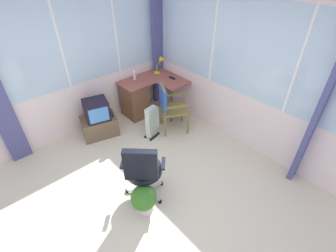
{
  "coord_description": "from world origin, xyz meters",
  "views": [
    {
      "loc": [
        -1.3,
        -1.88,
        2.97
      ],
      "look_at": [
        0.86,
        0.55,
        0.55
      ],
      "focal_mm": 26.17,
      "sensor_mm": 36.0,
      "label": 1
    }
  ],
  "objects_px": {
    "tv_on_stand": "(99,120)",
    "spray_bottle": "(134,75)",
    "office_chair": "(143,169)",
    "space_heater": "(152,121)",
    "tv_remote": "(172,78)",
    "desk_lamp": "(161,62)",
    "wooden_armchair": "(168,103)",
    "potted_plant": "(144,198)",
    "desk": "(137,98)"
  },
  "relations": [
    {
      "from": "desk",
      "to": "spray_bottle",
      "type": "xyz_separation_m",
      "value": [
        0.08,
        0.14,
        0.45
      ]
    },
    {
      "from": "tv_remote",
      "to": "wooden_armchair",
      "type": "xyz_separation_m",
      "value": [
        -0.55,
        -0.49,
        -0.16
      ]
    },
    {
      "from": "tv_on_stand",
      "to": "space_heater",
      "type": "distance_m",
      "value": 1.01
    },
    {
      "from": "desk_lamp",
      "to": "tv_remote",
      "type": "relative_size",
      "value": 2.38
    },
    {
      "from": "desk",
      "to": "tv_on_stand",
      "type": "bearing_deg",
      "value": -175.62
    },
    {
      "from": "desk_lamp",
      "to": "tv_on_stand",
      "type": "xyz_separation_m",
      "value": [
        -1.64,
        -0.1,
        -0.66
      ]
    },
    {
      "from": "wooden_armchair",
      "to": "space_heater",
      "type": "relative_size",
      "value": 1.5
    },
    {
      "from": "office_chair",
      "to": "potted_plant",
      "type": "relative_size",
      "value": 2.31
    },
    {
      "from": "tv_on_stand",
      "to": "potted_plant",
      "type": "bearing_deg",
      "value": -101.57
    },
    {
      "from": "tv_remote",
      "to": "space_heater",
      "type": "distance_m",
      "value": 1.09
    },
    {
      "from": "spray_bottle",
      "to": "space_heater",
      "type": "distance_m",
      "value": 1.1
    },
    {
      "from": "desk",
      "to": "wooden_armchair",
      "type": "relative_size",
      "value": 1.21
    },
    {
      "from": "tv_remote",
      "to": "office_chair",
      "type": "xyz_separation_m",
      "value": [
        -1.89,
        -1.5,
        -0.18
      ]
    },
    {
      "from": "desk",
      "to": "tv_remote",
      "type": "height_order",
      "value": "tv_remote"
    },
    {
      "from": "desk_lamp",
      "to": "space_heater",
      "type": "bearing_deg",
      "value": -138.5
    },
    {
      "from": "office_chair",
      "to": "tv_remote",
      "type": "bearing_deg",
      "value": 38.34
    },
    {
      "from": "desk",
      "to": "wooden_armchair",
      "type": "xyz_separation_m",
      "value": [
        0.13,
        -0.82,
        0.2
      ]
    },
    {
      "from": "tv_on_stand",
      "to": "desk_lamp",
      "type": "bearing_deg",
      "value": 3.57
    },
    {
      "from": "tv_on_stand",
      "to": "space_heater",
      "type": "xyz_separation_m",
      "value": [
        0.72,
        -0.7,
        -0.0
      ]
    },
    {
      "from": "desk_lamp",
      "to": "tv_on_stand",
      "type": "bearing_deg",
      "value": -176.43
    },
    {
      "from": "desk",
      "to": "tv_on_stand",
      "type": "xyz_separation_m",
      "value": [
        -0.94,
        -0.07,
        -0.08
      ]
    },
    {
      "from": "desk",
      "to": "tv_remote",
      "type": "bearing_deg",
      "value": -25.92
    },
    {
      "from": "desk_lamp",
      "to": "office_chair",
      "type": "xyz_separation_m",
      "value": [
        -1.9,
        -1.86,
        -0.4
      ]
    },
    {
      "from": "desk",
      "to": "space_heater",
      "type": "height_order",
      "value": "desk"
    },
    {
      "from": "tv_on_stand",
      "to": "wooden_armchair",
      "type": "bearing_deg",
      "value": -34.96
    },
    {
      "from": "tv_remote",
      "to": "space_heater",
      "type": "relative_size",
      "value": 0.23
    },
    {
      "from": "wooden_armchair",
      "to": "potted_plant",
      "type": "xyz_separation_m",
      "value": [
        -1.46,
        -1.18,
        -0.36
      ]
    },
    {
      "from": "office_chair",
      "to": "desk_lamp",
      "type": "bearing_deg",
      "value": 44.29
    },
    {
      "from": "desk",
      "to": "tv_on_stand",
      "type": "relative_size",
      "value": 1.57
    },
    {
      "from": "spray_bottle",
      "to": "wooden_armchair",
      "type": "relative_size",
      "value": 0.23
    },
    {
      "from": "tv_on_stand",
      "to": "tv_remote",
      "type": "bearing_deg",
      "value": -9.11
    },
    {
      "from": "desk_lamp",
      "to": "spray_bottle",
      "type": "distance_m",
      "value": 0.64
    },
    {
      "from": "space_heater",
      "to": "potted_plant",
      "type": "xyz_separation_m",
      "value": [
        -1.12,
        -1.22,
        -0.08
      ]
    },
    {
      "from": "desk_lamp",
      "to": "tv_remote",
      "type": "height_order",
      "value": "desk_lamp"
    },
    {
      "from": "wooden_armchair",
      "to": "spray_bottle",
      "type": "bearing_deg",
      "value": 92.8
    },
    {
      "from": "tv_on_stand",
      "to": "spray_bottle",
      "type": "bearing_deg",
      "value": 11.78
    },
    {
      "from": "desk",
      "to": "desk_lamp",
      "type": "height_order",
      "value": "desk_lamp"
    },
    {
      "from": "desk",
      "to": "desk_lamp",
      "type": "distance_m",
      "value": 0.9
    },
    {
      "from": "desk_lamp",
      "to": "tv_remote",
      "type": "distance_m",
      "value": 0.42
    },
    {
      "from": "desk_lamp",
      "to": "potted_plant",
      "type": "xyz_separation_m",
      "value": [
        -2.03,
        -2.03,
        -0.74
      ]
    },
    {
      "from": "spray_bottle",
      "to": "office_chair",
      "type": "height_order",
      "value": "office_chair"
    },
    {
      "from": "spray_bottle",
      "to": "potted_plant",
      "type": "bearing_deg",
      "value": -123.5
    },
    {
      "from": "tv_remote",
      "to": "space_heater",
      "type": "xyz_separation_m",
      "value": [
        -0.9,
        -0.44,
        -0.44
      ]
    },
    {
      "from": "office_chair",
      "to": "wooden_armchair",
      "type": "bearing_deg",
      "value": 37.02
    },
    {
      "from": "tv_remote",
      "to": "potted_plant",
      "type": "bearing_deg",
      "value": -144.55
    },
    {
      "from": "tv_on_stand",
      "to": "potted_plant",
      "type": "distance_m",
      "value": 1.97
    },
    {
      "from": "potted_plant",
      "to": "space_heater",
      "type": "bearing_deg",
      "value": 47.52
    },
    {
      "from": "office_chair",
      "to": "space_heater",
      "type": "relative_size",
      "value": 1.57
    },
    {
      "from": "desk_lamp",
      "to": "space_heater",
      "type": "height_order",
      "value": "desk_lamp"
    },
    {
      "from": "tv_remote",
      "to": "tv_on_stand",
      "type": "xyz_separation_m",
      "value": [
        -1.62,
        0.26,
        -0.44
      ]
    }
  ]
}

